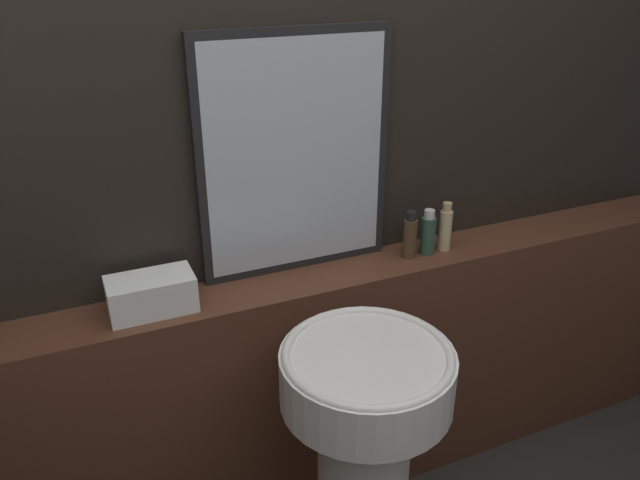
{
  "coord_description": "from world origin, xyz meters",
  "views": [
    {
      "loc": [
        -0.74,
        -0.47,
        1.82
      ],
      "look_at": [
        -0.1,
        0.99,
        1.07
      ],
      "focal_mm": 35.0,
      "sensor_mm": 36.0,
      "label": 1
    }
  ],
  "objects": [
    {
      "name": "wall_back",
      "position": [
        0.0,
        1.23,
        1.25
      ],
      "size": [
        8.0,
        0.06,
        2.5
      ],
      "color": "black",
      "rests_on": "ground_plane"
    },
    {
      "name": "vanity_counter",
      "position": [
        0.0,
        1.1,
        0.45
      ],
      "size": [
        2.91,
        0.21,
        0.89
      ],
      "color": "#512D1E",
      "rests_on": "ground_plane"
    },
    {
      "name": "pedestal_sink",
      "position": [
        -0.1,
        0.69,
        0.56
      ],
      "size": [
        0.46,
        0.46,
        0.89
      ],
      "color": "white",
      "rests_on": "ground_plane"
    },
    {
      "name": "mirror",
      "position": [
        -0.09,
        1.18,
        1.26
      ],
      "size": [
        0.6,
        0.03,
        0.73
      ],
      "color": "black",
      "rests_on": "vanity_counter"
    },
    {
      "name": "towel_stack",
      "position": [
        -0.56,
        1.1,
        0.95
      ],
      "size": [
        0.24,
        0.13,
        0.1
      ],
      "color": "white",
      "rests_on": "vanity_counter"
    },
    {
      "name": "shampoo_bottle",
      "position": [
        0.27,
        1.1,
        0.97
      ],
      "size": [
        0.04,
        0.04,
        0.16
      ],
      "color": "#4C3823",
      "rests_on": "vanity_counter"
    },
    {
      "name": "conditioner_bottle",
      "position": [
        0.34,
        1.1,
        0.97
      ],
      "size": [
        0.05,
        0.05,
        0.15
      ],
      "color": "#2D4C3D",
      "rests_on": "vanity_counter"
    },
    {
      "name": "lotion_bottle",
      "position": [
        0.41,
        1.1,
        0.97
      ],
      "size": [
        0.04,
        0.04,
        0.17
      ],
      "color": "#C6B284",
      "rests_on": "vanity_counter"
    }
  ]
}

